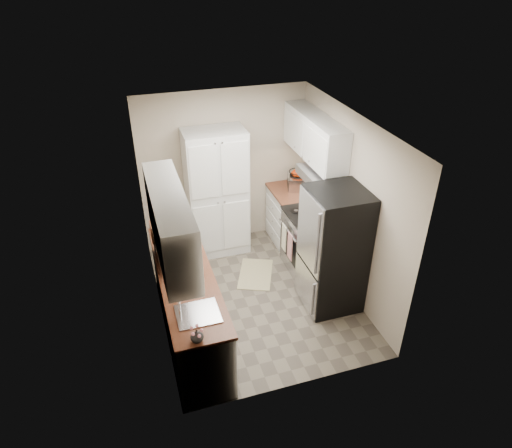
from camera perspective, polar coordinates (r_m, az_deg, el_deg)
name	(u,v)px	position (r m, az deg, el deg)	size (l,w,h in m)	color
ground	(255,295)	(6.52, -0.11, -8.90)	(3.20, 3.20, 0.00)	#665B4C
room_shell	(254,194)	(5.59, -0.27, 3.83)	(2.64, 3.24, 2.52)	beige
pantry_cabinet	(217,193)	(6.98, -4.93, 3.83)	(0.90, 0.55, 2.00)	silver
base_cabinet_left	(189,305)	(5.75, -8.39, -10.02)	(0.60, 2.30, 0.88)	silver
countertop_left	(186,276)	(5.46, -8.76, -6.39)	(0.63, 2.33, 0.04)	brown
base_cabinet_right	(291,217)	(7.46, 4.41, 0.86)	(0.60, 0.80, 0.88)	silver
countertop_right	(292,192)	(7.23, 4.56, 4.00)	(0.63, 0.83, 0.04)	brown
electric_range	(310,241)	(6.81, 6.75, -2.14)	(0.71, 0.78, 1.13)	#B7B7BC
refrigerator	(334,250)	(6.00, 9.69, -3.23)	(0.70, 0.72, 1.70)	#B7B7BC
microwave	(177,246)	(5.64, -9.85, -2.76)	(0.61, 0.42, 0.34)	silver
wine_bottle	(161,224)	(6.16, -11.84, 0.04)	(0.08, 0.08, 0.32)	black
flower_vase	(197,336)	(4.58, -7.40, -13.70)	(0.13, 0.13, 0.14)	silver
cutting_board	(186,220)	(6.14, -8.77, 0.45)	(0.02, 0.27, 0.34)	#509C43
toaster_oven	(297,182)	(7.28, 5.11, 5.27)	(0.29, 0.37, 0.21)	silver
fruit_basket	(298,172)	(7.22, 5.21, 6.48)	(0.27, 0.27, 0.11)	red
kitchen_mat	(256,274)	(6.89, -0.05, -6.27)	(0.47, 0.76, 0.01)	tan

